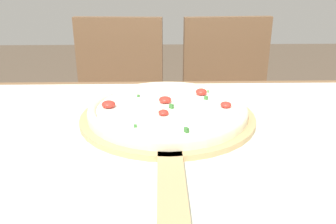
% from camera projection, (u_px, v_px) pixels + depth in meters
% --- Properties ---
extents(dining_table, '(1.29, 0.91, 0.77)m').
position_uv_depth(dining_table, '(194.00, 198.00, 0.74)').
color(dining_table, brown).
rests_on(dining_table, ground_plane).
extents(towel_cloth, '(1.21, 0.83, 0.00)m').
position_uv_depth(towel_cloth, '(195.00, 148.00, 0.69)').
color(towel_cloth, silver).
rests_on(towel_cloth, dining_table).
extents(pizza_peel, '(0.40, 0.63, 0.01)m').
position_uv_depth(pizza_peel, '(168.00, 121.00, 0.79)').
color(pizza_peel, tan).
rests_on(pizza_peel, towel_cloth).
extents(pizza, '(0.36, 0.36, 0.03)m').
position_uv_depth(pizza, '(168.00, 109.00, 0.81)').
color(pizza, beige).
rests_on(pizza, pizza_peel).
extents(chair_left, '(0.42, 0.42, 0.91)m').
position_uv_depth(chair_left, '(118.00, 108.00, 1.56)').
color(chair_left, brown).
rests_on(chair_left, ground_plane).
extents(chair_right, '(0.43, 0.43, 0.91)m').
position_uv_depth(chair_right, '(228.00, 107.00, 1.57)').
color(chair_right, brown).
rests_on(chair_right, ground_plane).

